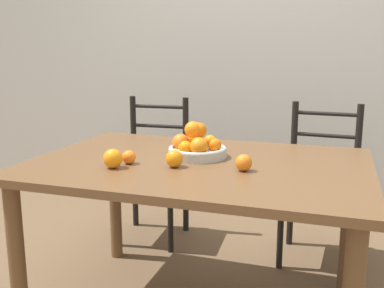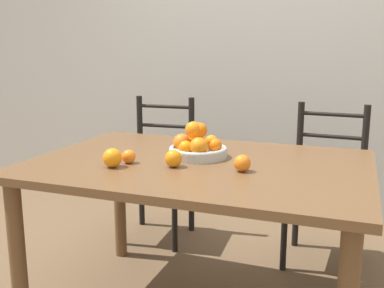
{
  "view_description": "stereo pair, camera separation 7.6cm",
  "coord_description": "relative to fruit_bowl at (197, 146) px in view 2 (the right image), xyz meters",
  "views": [
    {
      "loc": [
        0.58,
        -1.88,
        1.26
      ],
      "look_at": [
        -0.03,
        -0.0,
        0.84
      ],
      "focal_mm": 42.0,
      "sensor_mm": 36.0,
      "label": 1
    },
    {
      "loc": [
        0.66,
        -1.85,
        1.26
      ],
      "look_at": [
        -0.03,
        -0.0,
        0.84
      ],
      "focal_mm": 42.0,
      "sensor_mm": 36.0,
      "label": 2
    }
  ],
  "objects": [
    {
      "name": "wall_back",
      "position": [
        0.04,
        1.47,
        0.48
      ],
      "size": [
        8.0,
        0.06,
        2.6
      ],
      "color": "beige",
      "rests_on": "ground_plane"
    },
    {
      "name": "orange_loose_1",
      "position": [
        -0.03,
        -0.21,
        -0.01
      ],
      "size": [
        0.07,
        0.07,
        0.07
      ],
      "color": "orange",
      "rests_on": "dining_table"
    },
    {
      "name": "fruit_bowl",
      "position": [
        0.0,
        0.0,
        0.0
      ],
      "size": [
        0.27,
        0.27,
        0.17
      ],
      "color": "#B2B7B2",
      "rests_on": "dining_table"
    },
    {
      "name": "dining_table",
      "position": [
        0.04,
        -0.08,
        -0.15
      ],
      "size": [
        1.5,
        1.04,
        0.76
      ],
      "color": "brown",
      "rests_on": "ground_plane"
    },
    {
      "name": "orange_loose_3",
      "position": [
        -0.24,
        -0.22,
        -0.02
      ],
      "size": [
        0.06,
        0.06,
        0.06
      ],
      "color": "orange",
      "rests_on": "dining_table"
    },
    {
      "name": "orange_loose_0",
      "position": [
        -0.28,
        -0.3,
        -0.01
      ],
      "size": [
        0.08,
        0.08,
        0.08
      ],
      "color": "orange",
      "rests_on": "dining_table"
    },
    {
      "name": "chair_right",
      "position": [
        0.55,
        0.73,
        -0.35
      ],
      "size": [
        0.44,
        0.42,
        0.94
      ],
      "rotation": [
        0.0,
        0.0,
        -0.05
      ],
      "color": "black",
      "rests_on": "ground_plane"
    },
    {
      "name": "orange_loose_2",
      "position": [
        0.26,
        -0.18,
        -0.02
      ],
      "size": [
        0.07,
        0.07,
        0.07
      ],
      "color": "orange",
      "rests_on": "dining_table"
    },
    {
      "name": "chair_left",
      "position": [
        -0.54,
        0.73,
        -0.35
      ],
      "size": [
        0.44,
        0.42,
        0.94
      ],
      "rotation": [
        0.0,
        0.0,
        0.06
      ],
      "color": "black",
      "rests_on": "ground_plane"
    }
  ]
}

